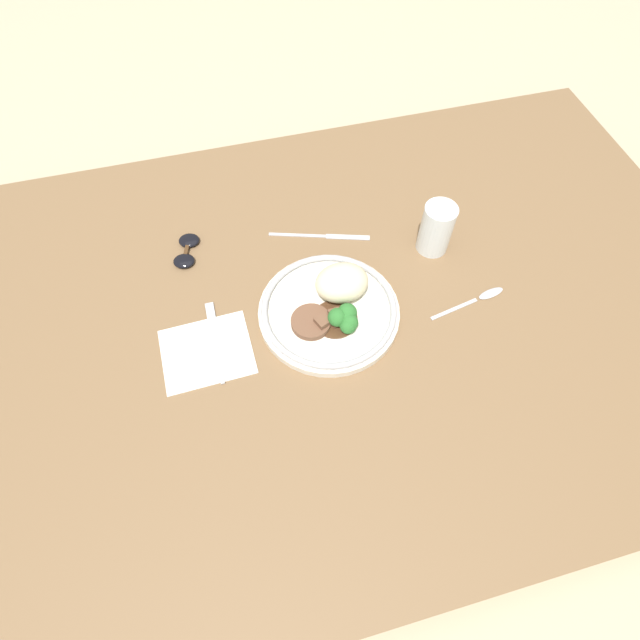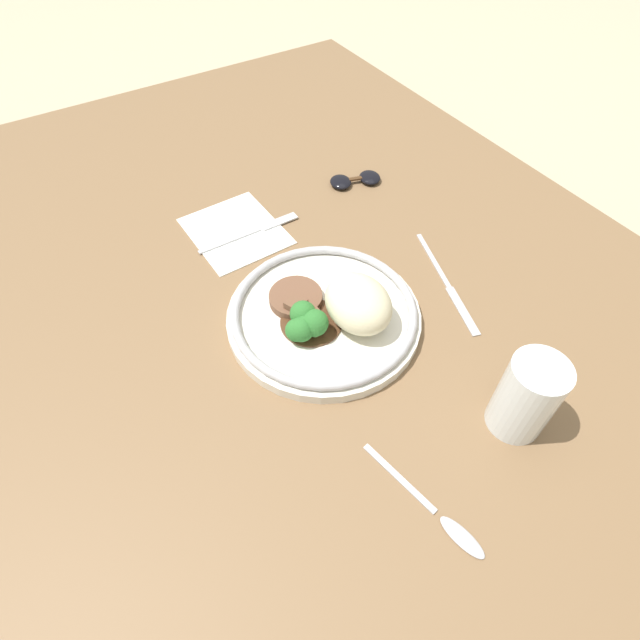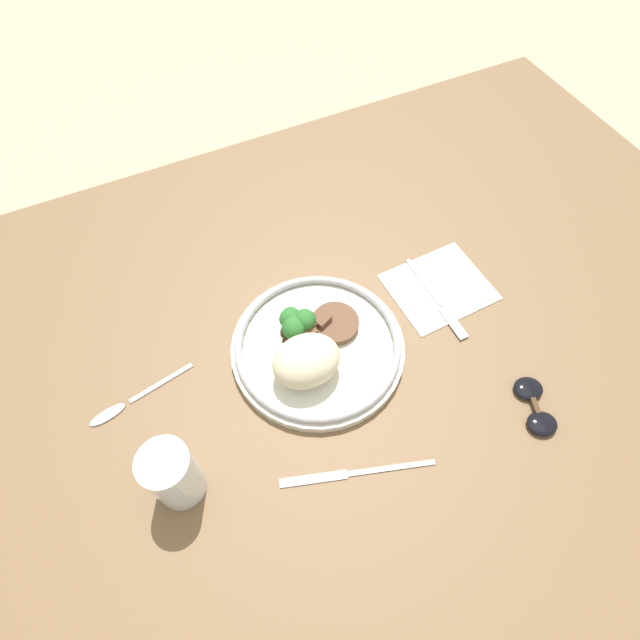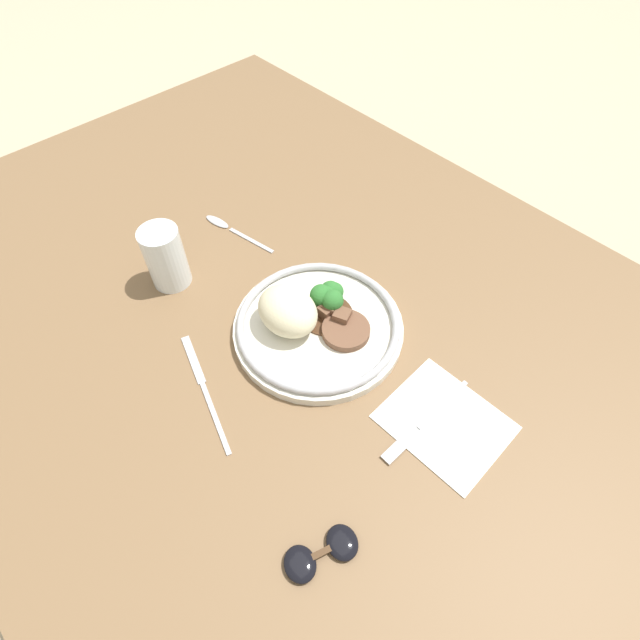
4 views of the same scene
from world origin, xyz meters
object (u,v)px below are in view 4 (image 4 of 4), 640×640
(juice_glass, at_px, (166,259))
(plate, at_px, (314,321))
(knife, at_px, (204,387))
(spoon, at_px, (225,226))
(fork, at_px, (419,427))
(sunglasses, at_px, (321,553))

(juice_glass, bearing_deg, plate, -156.62)
(knife, xyz_separation_m, spoon, (0.25, -0.23, 0.00))
(plate, relative_size, juice_glass, 2.43)
(juice_glass, xyz_separation_m, fork, (-0.46, -0.09, -0.05))
(sunglasses, bearing_deg, knife, 11.65)
(juice_glass, distance_m, spoon, 0.16)
(plate, relative_size, fork, 1.52)
(fork, bearing_deg, knife, -54.97)
(knife, distance_m, spoon, 0.34)
(juice_glass, xyz_separation_m, spoon, (0.05, -0.14, -0.05))
(fork, bearing_deg, sunglasses, 7.15)
(juice_glass, relative_size, knife, 0.53)
(sunglasses, bearing_deg, plate, -23.59)
(plate, distance_m, spoon, 0.29)
(plate, distance_m, sunglasses, 0.33)
(plate, height_order, sunglasses, plate)
(knife, distance_m, sunglasses, 0.28)
(fork, xyz_separation_m, spoon, (0.51, -0.05, -0.00))
(spoon, xyz_separation_m, sunglasses, (-0.53, 0.26, 0.00))
(knife, height_order, sunglasses, sunglasses)
(fork, bearing_deg, juice_glass, -78.30)
(plate, xyz_separation_m, spoon, (0.29, -0.04, -0.02))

